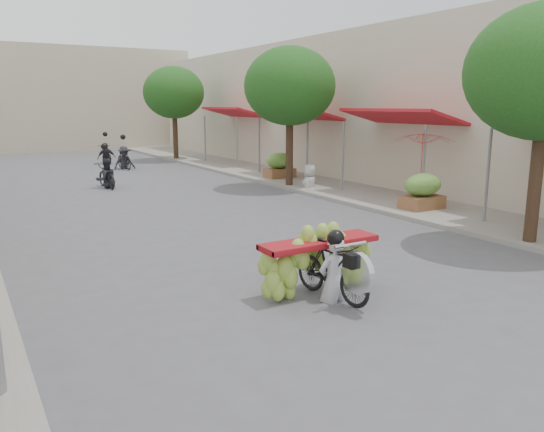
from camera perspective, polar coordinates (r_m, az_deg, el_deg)
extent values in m
cube|color=gray|center=(22.07, 3.95, 3.87)|extent=(4.00, 60.00, 0.12)
cube|color=beige|center=(24.35, 15.35, 11.17)|extent=(8.00, 40.00, 6.00)
cylinder|color=slate|center=(14.85, 22.16, 3.85)|extent=(0.08, 0.08, 2.55)
cube|color=#B41821|center=(18.07, 13.63, 10.36)|extent=(1.77, 4.20, 0.53)
cylinder|color=slate|center=(16.26, 15.98, 4.89)|extent=(0.08, 0.08, 2.55)
cylinder|color=slate|center=(19.04, 7.62, 6.20)|extent=(0.08, 0.08, 2.55)
cube|color=#B41821|center=(22.75, 2.84, 10.92)|extent=(1.77, 4.20, 0.53)
cylinder|color=slate|center=(20.80, 3.83, 6.75)|extent=(0.08, 0.08, 2.55)
cylinder|color=slate|center=(24.01, -1.38, 7.45)|extent=(0.08, 0.08, 2.55)
cube|color=#B41821|center=(27.95, -4.13, 11.08)|extent=(1.77, 4.20, 0.53)
cylinder|color=slate|center=(25.94, -3.79, 7.76)|extent=(0.08, 0.08, 2.55)
cylinder|color=slate|center=(29.37, -7.22, 8.17)|extent=(0.08, 0.08, 2.55)
cube|color=#BFB197|center=(41.30, -23.74, 11.42)|extent=(20.00, 6.00, 7.00)
cylinder|color=#3A2719|center=(13.01, 26.52, 3.90)|extent=(0.28, 0.28, 3.20)
cylinder|color=#3A2719|center=(20.19, 1.89, 7.54)|extent=(0.28, 0.28, 3.20)
ellipsoid|color=#1F5318|center=(20.15, 1.93, 13.79)|extent=(3.40, 3.40, 2.90)
cylinder|color=#3A2719|center=(30.95, -10.37, 8.86)|extent=(0.28, 0.28, 3.20)
ellipsoid|color=#1F5318|center=(30.92, -10.52, 12.93)|extent=(3.40, 3.40, 2.90)
cube|color=brown|center=(16.25, 15.82, 1.66)|extent=(1.20, 0.80, 0.50)
ellipsoid|color=#609B3A|center=(16.16, 15.93, 3.68)|extent=(1.20, 0.88, 0.66)
cube|color=brown|center=(22.42, 0.82, 4.82)|extent=(1.20, 0.80, 0.50)
ellipsoid|color=#609B3A|center=(22.36, 0.82, 6.29)|extent=(1.20, 0.88, 0.66)
imported|color=black|center=(8.71, 6.45, -5.80)|extent=(0.70, 1.72, 0.98)
cylinder|color=silver|center=(8.19, 9.23, -6.10)|extent=(0.10, 0.66, 0.66)
cube|color=black|center=(8.21, 8.83, -4.72)|extent=(0.28, 0.22, 0.22)
cylinder|color=silver|center=(8.22, 8.43, -3.09)|extent=(0.60, 0.05, 0.05)
cube|color=maroon|center=(8.87, 5.14, -2.83)|extent=(2.11, 0.55, 0.10)
imported|color=silver|center=(8.51, 6.74, -2.15)|extent=(0.56, 0.41, 1.55)
sphere|color=black|center=(8.34, 6.99, 2.77)|extent=(0.28, 0.28, 0.28)
imported|color=red|center=(16.09, 16.11, 8.77)|extent=(1.96, 1.96, 1.56)
imported|color=silver|center=(19.77, 4.08, 5.55)|extent=(0.95, 0.91, 1.67)
imported|color=black|center=(21.25, -17.40, 4.12)|extent=(0.72, 1.67, 0.92)
imported|color=#24252C|center=(21.17, -17.51, 5.91)|extent=(0.82, 0.54, 1.65)
sphere|color=black|center=(21.14, -17.59, 7.14)|extent=(0.26, 0.26, 0.26)
imported|color=black|center=(27.28, -15.62, 5.96)|extent=(0.65, 1.80, 1.04)
imported|color=#24252C|center=(27.23, -15.69, 7.23)|extent=(1.10, 0.64, 1.65)
sphere|color=black|center=(27.20, -15.74, 8.18)|extent=(0.26, 0.26, 0.26)
imported|color=black|center=(30.23, -17.38, 6.31)|extent=(0.66, 1.70, 0.95)
imported|color=#24252C|center=(30.18, -17.46, 7.54)|extent=(0.98, 0.56, 1.65)
sphere|color=black|center=(30.16, -17.51, 8.40)|extent=(0.26, 0.26, 0.26)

